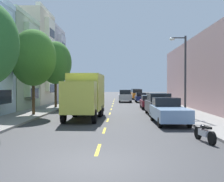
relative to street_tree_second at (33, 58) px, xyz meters
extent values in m
plane|color=#38383A|center=(6.40, 15.28, -4.94)|extent=(160.00, 160.00, 0.00)
cube|color=gray|center=(-0.70, 13.28, -4.87)|extent=(3.20, 120.00, 0.14)
cube|color=gray|center=(13.50, 13.28, -4.87)|extent=(3.20, 120.00, 0.14)
cube|color=yellow|center=(6.40, -12.72, -4.93)|extent=(0.14, 2.20, 0.01)
cube|color=yellow|center=(6.40, -7.72, -4.93)|extent=(0.14, 2.20, 0.01)
cube|color=yellow|center=(6.40, -2.72, -4.93)|extent=(0.14, 2.20, 0.01)
cube|color=yellow|center=(6.40, 2.28, -4.93)|extent=(0.14, 2.20, 0.01)
cube|color=yellow|center=(6.40, 7.28, -4.93)|extent=(0.14, 2.20, 0.01)
cube|color=yellow|center=(6.40, 12.28, -4.93)|extent=(0.14, 2.20, 0.01)
cube|color=yellow|center=(6.40, 17.28, -4.93)|extent=(0.14, 2.20, 0.01)
cube|color=yellow|center=(6.40, 22.28, -4.93)|extent=(0.14, 2.20, 0.01)
cube|color=yellow|center=(6.40, 27.28, -4.93)|extent=(0.14, 2.20, 0.01)
cube|color=yellow|center=(6.40, 32.28, -4.93)|extent=(0.14, 2.20, 0.01)
cube|color=#CAE7FE|center=(-2.02, -1.75, 0.14)|extent=(0.55, 3.58, 7.34)
cube|color=#1E232D|center=(-1.73, -1.75, -3.24)|extent=(0.04, 2.72, 1.10)
cube|color=#1E232D|center=(-1.73, -1.75, -0.42)|extent=(0.04, 2.72, 1.10)
cube|color=#1E232D|center=(-1.73, -1.75, 2.40)|extent=(0.04, 2.72, 1.10)
cube|color=beige|center=(-2.55, 6.41, 4.98)|extent=(0.60, 7.96, 0.44)
cube|color=beige|center=(-2.02, 6.41, 0.30)|extent=(0.55, 3.58, 7.56)
cube|color=#1E232D|center=(-1.73, 6.41, -3.19)|extent=(0.04, 2.72, 1.10)
cube|color=#1E232D|center=(-1.73, 6.41, -0.28)|extent=(0.04, 2.72, 1.10)
cube|color=#1E232D|center=(-1.73, 6.41, 2.62)|extent=(0.04, 2.72, 1.10)
cube|color=beige|center=(-8.57, 14.57, 1.21)|extent=(12.54, 7.96, 12.30)
cube|color=white|center=(-2.55, 14.57, 7.58)|extent=(0.60, 7.96, 0.44)
cube|color=white|center=(-2.02, 14.57, 1.70)|extent=(0.55, 3.58, 9.59)
cube|color=#1E232D|center=(-1.73, 14.57, -2.72)|extent=(0.04, 2.72, 1.10)
cube|color=#1E232D|center=(-1.73, 14.57, 0.97)|extent=(0.04, 2.72, 1.10)
cube|color=#1E232D|center=(-1.73, 14.57, 4.65)|extent=(0.04, 2.72, 1.10)
cube|color=#A8A8AD|center=(-8.54, 22.73, 0.84)|extent=(12.49, 7.96, 11.55)
cube|color=silver|center=(-2.55, 22.73, 6.83)|extent=(0.60, 7.96, 0.44)
cube|color=silver|center=(-2.02, 22.73, 1.30)|extent=(0.55, 3.58, 9.01)
cube|color=#1E232D|center=(-1.73, 22.73, -2.86)|extent=(0.04, 2.72, 1.10)
cube|color=#1E232D|center=(-1.73, 22.73, 0.61)|extent=(0.04, 2.72, 1.10)
cube|color=#1E232D|center=(-1.73, 22.73, 4.07)|extent=(0.04, 2.72, 1.10)
cylinder|color=#47331E|center=(0.00, 0.00, -3.29)|extent=(0.24, 0.24, 3.01)
ellipsoid|color=#387028|center=(0.00, 0.00, 0.01)|extent=(3.83, 3.83, 4.78)
cylinder|color=#47331E|center=(0.00, 8.64, -3.18)|extent=(0.28, 0.28, 3.23)
ellipsoid|color=#387028|center=(0.00, 8.64, 0.26)|extent=(3.64, 3.64, 4.88)
cylinder|color=#38383D|center=(12.50, -1.23, -1.61)|extent=(0.16, 0.16, 6.37)
cylinder|color=#38383D|center=(11.95, -1.23, 1.43)|extent=(1.10, 0.10, 0.10)
ellipsoid|color=silver|center=(11.45, -1.23, 1.33)|extent=(0.44, 0.28, 0.20)
cube|color=#D8D84C|center=(4.64, -0.92, -2.86)|extent=(2.58, 5.30, 2.83)
cube|color=#D8D84C|center=(4.51, -4.68, -3.18)|extent=(2.37, 1.98, 2.20)
cube|color=black|center=(4.48, -5.58, -2.69)|extent=(2.02, 0.15, 0.97)
cube|color=black|center=(4.72, 1.60, -4.51)|extent=(2.40, 0.24, 0.24)
cylinder|color=black|center=(3.45, -4.69, -4.46)|extent=(0.31, 0.97, 0.96)
cylinder|color=black|center=(5.57, -4.77, -4.46)|extent=(0.31, 0.97, 0.96)
cylinder|color=black|center=(3.62, 0.52, -4.46)|extent=(0.31, 0.97, 0.96)
cylinder|color=black|center=(5.74, 0.45, -4.46)|extent=(0.31, 0.97, 0.96)
cylinder|color=black|center=(3.59, -0.58, -4.46)|extent=(0.31, 0.97, 0.96)
cylinder|color=black|center=(5.71, -0.65, -4.46)|extent=(0.31, 0.97, 0.96)
cube|color=navy|center=(10.65, 20.78, -4.30)|extent=(1.74, 4.00, 0.62)
cube|color=black|center=(10.65, 20.30, -3.71)|extent=(1.53, 1.68, 0.55)
cylinder|color=black|center=(11.41, 22.14, -4.61)|extent=(0.22, 0.66, 0.66)
cylinder|color=black|center=(9.89, 22.14, -4.61)|extent=(0.22, 0.66, 0.66)
cylinder|color=black|center=(11.41, 19.42, -4.61)|extent=(0.22, 0.66, 0.66)
cylinder|color=black|center=(9.89, 19.42, -4.61)|extent=(0.22, 0.66, 0.66)
cube|color=#195B60|center=(2.13, 7.30, -4.30)|extent=(1.88, 4.72, 0.62)
cube|color=black|center=(2.12, 7.67, -3.71)|extent=(1.64, 2.84, 0.55)
cylinder|color=black|center=(1.35, 5.69, -4.61)|extent=(0.23, 0.66, 0.66)
cylinder|color=black|center=(2.95, 5.71, -4.61)|extent=(0.23, 0.66, 0.66)
cylinder|color=black|center=(1.30, 8.89, -4.61)|extent=(0.23, 0.66, 0.66)
cylinder|color=black|center=(2.90, 8.91, -4.61)|extent=(0.23, 0.66, 0.66)
cube|color=orange|center=(10.63, 30.41, -4.16)|extent=(2.06, 4.85, 0.90)
cube|color=black|center=(10.63, 30.41, -3.36)|extent=(1.78, 2.82, 0.70)
cylinder|color=black|center=(11.45, 32.06, -4.61)|extent=(0.24, 0.67, 0.66)
cylinder|color=black|center=(9.72, 32.02, -4.61)|extent=(0.24, 0.67, 0.66)
cylinder|color=black|center=(11.53, 28.80, -4.61)|extent=(0.24, 0.67, 0.66)
cylinder|color=black|center=(9.80, 28.76, -4.61)|extent=(0.24, 0.67, 0.66)
cube|color=maroon|center=(10.62, 8.39, -4.30)|extent=(1.88, 4.72, 0.62)
cube|color=black|center=(10.62, 8.01, -3.71)|extent=(1.64, 2.84, 0.55)
cylinder|color=black|center=(11.44, 9.98, -4.61)|extent=(0.23, 0.66, 0.66)
cylinder|color=black|center=(9.84, 10.00, -4.61)|extent=(0.23, 0.66, 0.66)
cylinder|color=black|center=(11.40, 6.78, -4.61)|extent=(0.23, 0.66, 0.66)
cylinder|color=black|center=(9.80, 6.80, -4.61)|extent=(0.23, 0.66, 0.66)
cube|color=black|center=(10.73, 36.77, -4.16)|extent=(2.09, 4.86, 0.90)
cube|color=black|center=(10.73, 36.77, -3.36)|extent=(1.80, 2.83, 0.70)
cylinder|color=black|center=(11.64, 38.38, -4.61)|extent=(0.24, 0.67, 0.66)
cylinder|color=black|center=(9.91, 38.43, -4.61)|extent=(0.24, 0.67, 0.66)
cylinder|color=black|center=(11.54, 35.12, -4.61)|extent=(0.24, 0.67, 0.66)
cylinder|color=black|center=(9.81, 35.17, -4.61)|extent=(0.24, 0.67, 0.66)
cube|color=#194C28|center=(2.09, 36.93, -4.31)|extent=(1.88, 4.53, 0.60)
cube|color=black|center=(2.08, 37.16, -3.76)|extent=(1.62, 2.19, 0.50)
cylinder|color=black|center=(1.33, 35.39, -4.61)|extent=(0.23, 0.66, 0.66)
cylinder|color=black|center=(2.91, 35.42, -4.61)|extent=(0.23, 0.66, 0.66)
cylinder|color=black|center=(1.27, 38.45, -4.61)|extent=(0.23, 0.66, 0.66)
cylinder|color=black|center=(2.85, 38.48, -4.61)|extent=(0.23, 0.66, 0.66)
cube|color=#333338|center=(10.69, 1.02, -4.16)|extent=(2.00, 4.82, 0.90)
cube|color=black|center=(10.69, 1.02, -3.36)|extent=(1.74, 2.80, 0.70)
cylinder|color=black|center=(11.54, 2.66, -4.61)|extent=(0.23, 0.66, 0.66)
cylinder|color=black|center=(9.81, 2.64, -4.61)|extent=(0.23, 0.66, 0.66)
cylinder|color=black|center=(11.58, -0.60, -4.61)|extent=(0.23, 0.66, 0.66)
cylinder|color=black|center=(9.85, -0.62, -4.61)|extent=(0.23, 0.66, 0.66)
cube|color=#7A9EC6|center=(10.61, -4.80, -4.21)|extent=(2.09, 5.33, 0.80)
cube|color=black|center=(10.59, -3.63, -3.51)|extent=(1.79, 1.62, 0.60)
cylinder|color=black|center=(11.47, -2.98, -4.61)|extent=(0.23, 0.66, 0.66)
cylinder|color=black|center=(9.69, -3.01, -4.61)|extent=(0.23, 0.66, 0.66)
cylinder|color=black|center=(11.53, -6.59, -4.61)|extent=(0.23, 0.66, 0.66)
cylinder|color=black|center=(9.75, -6.62, -4.61)|extent=(0.23, 0.66, 0.66)
cube|color=#B2B5BA|center=(8.20, 21.34, -4.16)|extent=(1.95, 4.80, 0.90)
cube|color=black|center=(8.20, 21.34, -3.36)|extent=(1.72, 2.78, 0.70)
cylinder|color=black|center=(9.07, 22.98, -4.61)|extent=(0.22, 0.66, 0.66)
cylinder|color=black|center=(7.34, 22.98, -4.61)|extent=(0.22, 0.66, 0.66)
cylinder|color=black|center=(9.07, 19.71, -4.61)|extent=(0.22, 0.66, 0.66)
cylinder|color=black|center=(7.34, 19.71, -4.61)|extent=(0.22, 0.66, 0.66)
cylinder|color=black|center=(11.04, -10.32, -4.64)|extent=(0.23, 0.61, 0.60)
cylinder|color=black|center=(11.26, -11.76, -4.64)|extent=(0.23, 0.61, 0.60)
cube|color=silver|center=(11.15, -11.04, -4.52)|extent=(0.40, 0.84, 0.28)
ellipsoid|color=black|center=(11.12, -10.87, -4.26)|extent=(0.24, 0.48, 0.22)
cube|color=black|center=(11.19, -11.30, -4.24)|extent=(0.29, 0.55, 0.10)
cylinder|color=silver|center=(11.06, -10.44, -4.06)|extent=(0.62, 0.12, 0.03)
camera|label=1|loc=(7.24, -24.30, -2.37)|focal=46.46mm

